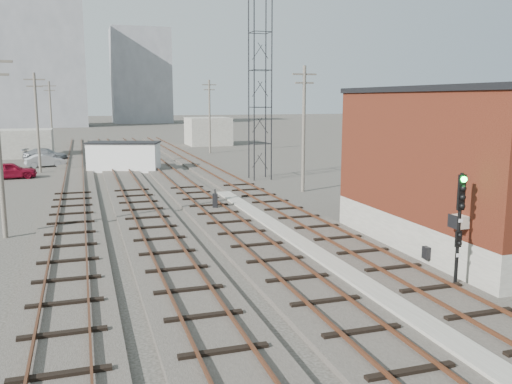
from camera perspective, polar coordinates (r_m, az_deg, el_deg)
name	(u,v)px	position (r m, az deg, el deg)	size (l,w,h in m)	color
ground	(156,153)	(69.01, -10.51, 4.05)	(320.00, 320.00, 0.00)	#282621
track_right	(214,173)	(48.89, -4.40, 2.01)	(3.20, 90.00, 0.39)	#332D28
track_mid_right	(170,175)	(48.13, -9.04, 1.80)	(3.20, 90.00, 0.39)	#332D28
track_mid_left	(123,177)	(47.70, -13.79, 1.56)	(3.20, 90.00, 0.39)	#332D28
track_left	(74,179)	(47.60, -18.59, 1.32)	(3.20, 90.00, 0.39)	#332D28
platform_curb	(300,245)	(24.85, 4.64, -5.54)	(0.90, 28.00, 0.26)	gray
brick_building	(462,168)	(26.03, 20.89, 2.40)	(6.54, 12.20, 7.22)	gray
lattice_tower	(260,89)	(45.42, 0.43, 10.80)	(1.60, 1.60, 15.00)	black
utility_pole_left_b	(37,120)	(53.30, -22.06, 7.04)	(1.80, 0.24, 9.00)	#595147
utility_pole_left_c	(51,113)	(78.25, -20.79, 7.76)	(1.80, 0.24, 9.00)	#595147
utility_pole_right_a	(304,126)	(39.25, 5.05, 6.98)	(1.80, 0.24, 9.00)	#595147
utility_pole_right_b	(210,114)	(67.89, -4.91, 8.14)	(1.80, 0.24, 9.00)	#595147
apartment_left	(37,64)	(143.68, -22.03, 12.39)	(22.00, 14.00, 30.00)	gray
apartment_right	(141,76)	(159.14, -12.04, 11.83)	(16.00, 12.00, 26.00)	gray
shed_left	(16,143)	(68.71, -23.94, 4.69)	(8.00, 5.00, 3.20)	gray
shed_right	(208,131)	(80.25, -5.07, 6.38)	(6.00, 6.00, 4.00)	gray
signal_mast	(460,221)	(20.20, 20.65, -2.90)	(0.40, 0.41, 4.16)	gray
switch_stand	(215,201)	(32.80, -4.33, -0.97)	(0.36, 0.36, 1.23)	black
site_trailer	(124,156)	(52.07, -13.73, 3.66)	(7.11, 4.80, 2.76)	white
car_red	(10,170)	(50.36, -24.44, 2.09)	(1.69, 4.19, 1.43)	maroon
car_silver	(45,161)	(57.94, -21.33, 3.09)	(1.31, 3.75, 1.23)	#999CA0
car_grey	(45,155)	(63.74, -21.29, 3.70)	(1.90, 4.67, 1.36)	slate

